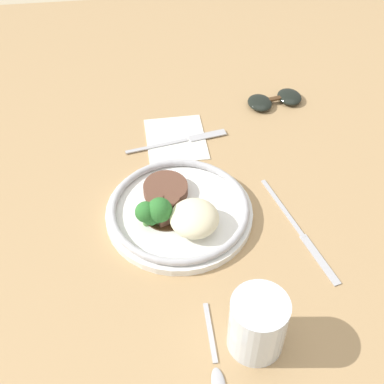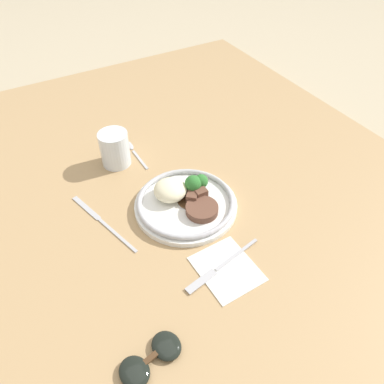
% 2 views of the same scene
% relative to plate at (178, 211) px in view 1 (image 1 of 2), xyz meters
% --- Properties ---
extents(ground_plane, '(8.00, 8.00, 0.00)m').
position_rel_plate_xyz_m(ground_plane, '(0.01, 0.02, -0.06)').
color(ground_plane, tan).
extents(dining_table, '(1.56, 1.29, 0.04)m').
position_rel_plate_xyz_m(dining_table, '(0.01, 0.02, -0.04)').
color(dining_table, tan).
rests_on(dining_table, ground).
extents(napkin, '(0.13, 0.11, 0.00)m').
position_rel_plate_xyz_m(napkin, '(-0.20, 0.01, -0.02)').
color(napkin, silver).
rests_on(napkin, dining_table).
extents(plate, '(0.24, 0.24, 0.06)m').
position_rel_plate_xyz_m(plate, '(0.00, 0.00, 0.00)').
color(plate, white).
rests_on(plate, dining_table).
extents(juice_glass, '(0.08, 0.08, 0.09)m').
position_rel_plate_xyz_m(juice_glass, '(0.23, 0.08, 0.02)').
color(juice_glass, '#F4AD19').
rests_on(juice_glass, dining_table).
extents(fork, '(0.05, 0.19, 0.00)m').
position_rel_plate_xyz_m(fork, '(-0.19, 0.03, -0.01)').
color(fork, '#ADADB2').
rests_on(fork, napkin).
extents(knife, '(0.23, 0.07, 0.00)m').
position_rel_plate_xyz_m(knife, '(0.05, 0.19, -0.02)').
color(knife, '#ADADB2').
rests_on(knife, dining_table).
extents(spoon, '(0.14, 0.02, 0.01)m').
position_rel_plate_xyz_m(spoon, '(0.27, 0.02, -0.02)').
color(spoon, '#ADADB2').
rests_on(spoon, dining_table).
extents(sunglasses, '(0.08, 0.12, 0.02)m').
position_rel_plate_xyz_m(sunglasses, '(-0.28, 0.22, -0.01)').
color(sunglasses, black).
rests_on(sunglasses, dining_table).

